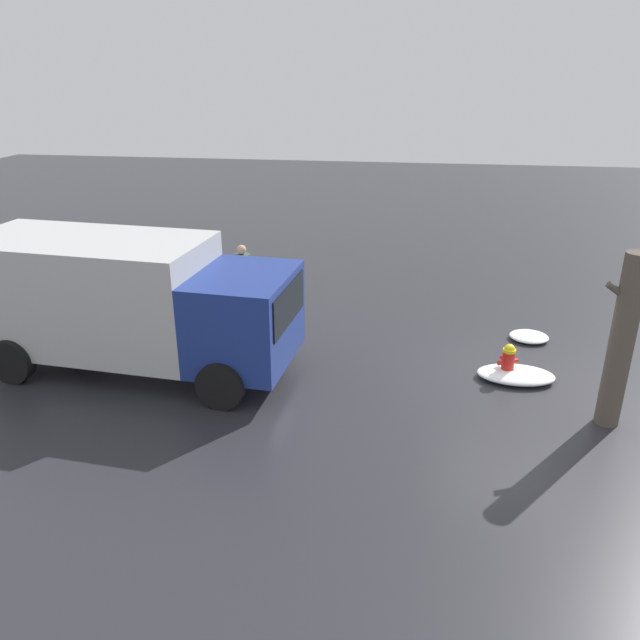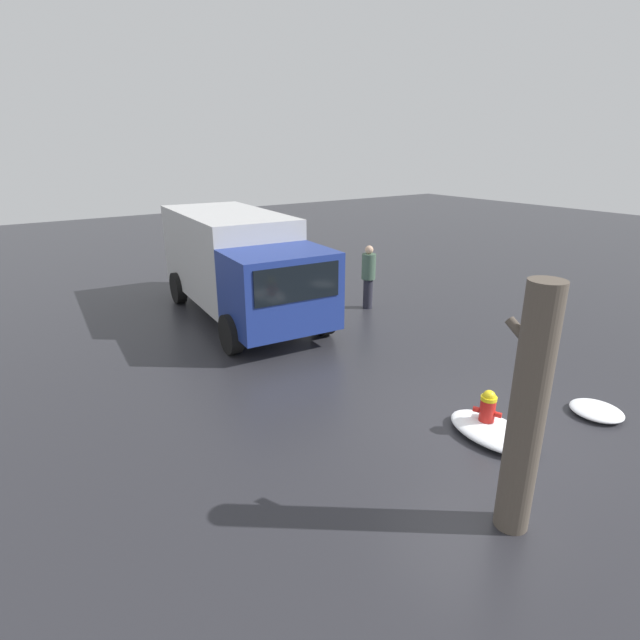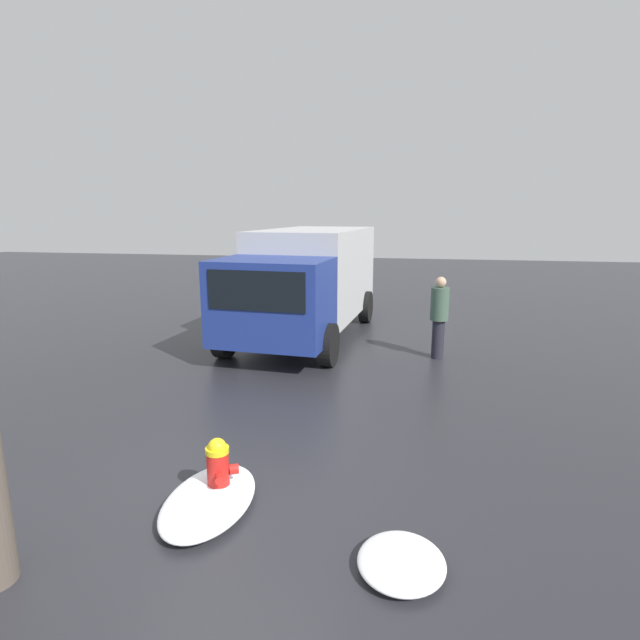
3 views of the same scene
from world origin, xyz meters
TOP-DOWN VIEW (x-y plane):
  - ground_plane at (0.00, 0.00)m, footprint 60.00×60.00m
  - fire_hydrant at (0.00, -0.00)m, footprint 0.44×0.36m
  - delivery_truck at (7.62, 0.61)m, footprint 6.69×3.05m
  - pedestrian at (6.10, -2.61)m, footprint 0.39×0.39m
  - snow_pile_by_hydrant at (-0.17, 0.04)m, footprint 1.51×0.91m
  - snow_pile_curbside at (-0.74, -2.01)m, footprint 0.87×0.79m

SIDE VIEW (x-z plane):
  - ground_plane at x=0.00m, z-range 0.00..0.00m
  - snow_pile_curbside at x=-0.74m, z-range 0.00..0.16m
  - snow_pile_by_hydrant at x=-0.17m, z-range 0.00..0.21m
  - fire_hydrant at x=0.00m, z-range 0.01..0.75m
  - pedestrian at x=6.10m, z-range 0.08..1.87m
  - delivery_truck at x=7.62m, z-range 0.14..2.83m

